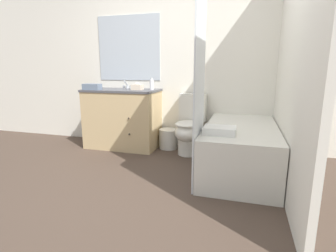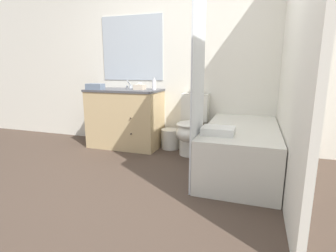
{
  "view_description": "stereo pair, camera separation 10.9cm",
  "coord_description": "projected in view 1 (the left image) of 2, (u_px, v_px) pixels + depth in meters",
  "views": [
    {
      "loc": [
        0.92,
        -1.96,
        1.14
      ],
      "look_at": [
        0.11,
        0.79,
        0.51
      ],
      "focal_mm": 28.0,
      "sensor_mm": 36.0,
      "label": 1
    },
    {
      "loc": [
        1.03,
        -1.93,
        1.14
      ],
      "look_at": [
        0.11,
        0.79,
        0.51
      ],
      "focal_mm": 28.0,
      "sensor_mm": 36.0,
      "label": 2
    }
  ],
  "objects": [
    {
      "name": "hand_towel_folded",
      "position": [
        92.0,
        87.0,
        3.65
      ],
      "size": [
        0.25,
        0.13,
        0.08
      ],
      "color": "slate",
      "rests_on": "vanity_cabinet"
    },
    {
      "name": "shower_curtain",
      "position": [
        199.0,
        87.0,
        2.45
      ],
      "size": [
        0.01,
        0.52,
        1.93
      ],
      "color": "white",
      "rests_on": "ground_plane"
    },
    {
      "name": "wall_back",
      "position": [
        179.0,
        60.0,
        3.73
      ],
      "size": [
        8.0,
        0.06,
        2.5
      ],
      "color": "white",
      "rests_on": "ground_plane"
    },
    {
      "name": "sink_faucet",
      "position": [
        127.0,
        86.0,
        3.9
      ],
      "size": [
        0.14,
        0.12,
        0.12
      ],
      "color": "silver",
      "rests_on": "vanity_cabinet"
    },
    {
      "name": "bathtub",
      "position": [
        240.0,
        148.0,
        2.95
      ],
      "size": [
        0.77,
        1.52,
        0.52
      ],
      "color": "silver",
      "rests_on": "ground_plane"
    },
    {
      "name": "vanity_cabinet",
      "position": [
        123.0,
        118.0,
        3.83
      ],
      "size": [
        1.05,
        0.6,
        0.85
      ],
      "color": "tan",
      "rests_on": "ground_plane"
    },
    {
      "name": "tissue_box",
      "position": [
        137.0,
        87.0,
        3.67
      ],
      "size": [
        0.14,
        0.14,
        0.1
      ],
      "color": "beige",
      "rests_on": "vanity_cabinet"
    },
    {
      "name": "soap_dispenser",
      "position": [
        152.0,
        84.0,
        3.66
      ],
      "size": [
        0.06,
        0.06,
        0.17
      ],
      "color": "silver",
      "rests_on": "vanity_cabinet"
    },
    {
      "name": "toilet",
      "position": [
        190.0,
        127.0,
        3.52
      ],
      "size": [
        0.37,
        0.64,
        0.8
      ],
      "color": "silver",
      "rests_on": "ground_plane"
    },
    {
      "name": "wastebasket",
      "position": [
        168.0,
        139.0,
        3.8
      ],
      "size": [
        0.26,
        0.26,
        0.28
      ],
      "color": "silver",
      "rests_on": "ground_plane"
    },
    {
      "name": "wall_right",
      "position": [
        291.0,
        57.0,
        2.52
      ],
      "size": [
        0.05,
        2.75,
        2.5
      ],
      "color": "white",
      "rests_on": "ground_plane"
    },
    {
      "name": "bath_towel_folded",
      "position": [
        220.0,
        130.0,
        2.54
      ],
      "size": [
        0.31,
        0.23,
        0.07
      ],
      "color": "white",
      "rests_on": "bathtub"
    },
    {
      "name": "ground_plane",
      "position": [
        131.0,
        199.0,
        2.34
      ],
      "size": [
        14.0,
        14.0,
        0.0
      ],
      "primitive_type": "plane",
      "color": "#47382D"
    }
  ]
}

